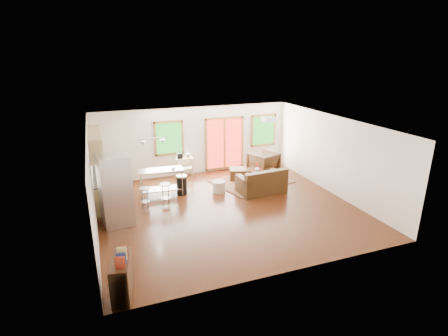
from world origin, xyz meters
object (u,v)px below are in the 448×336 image
object	(u,v)px
ottoman	(238,174)
loveseat	(262,183)
coffee_table	(259,169)
island	(161,178)
rug	(252,181)
refrigerator	(116,190)
armchair	(263,162)
kitchen_cart	(184,161)

from	to	relation	value
ottoman	loveseat	bearing A→B (deg)	-80.45
coffee_table	island	world-z (taller)	island
coffee_table	island	size ratio (longest dim) A/B	0.80
coffee_table	ottoman	world-z (taller)	coffee_table
rug	loveseat	size ratio (longest dim) A/B	1.59
island	ottoman	bearing A→B (deg)	11.20
loveseat	refrigerator	xyz separation A→B (m)	(-4.73, -0.67, 0.66)
armchair	kitchen_cart	xyz separation A→B (m)	(-2.96, 0.75, 0.16)
coffee_table	refrigerator	world-z (taller)	refrigerator
rug	coffee_table	xyz separation A→B (m)	(0.39, 0.22, 0.35)
kitchen_cart	rug	bearing A→B (deg)	-31.95
rug	ottoman	world-z (taller)	ottoman
refrigerator	coffee_table	bearing A→B (deg)	12.31
coffee_table	kitchen_cart	bearing A→B (deg)	156.12
loveseat	refrigerator	distance (m)	4.82
rug	kitchen_cart	bearing A→B (deg)	148.05
ottoman	kitchen_cart	bearing A→B (deg)	153.43
armchair	ottoman	size ratio (longest dim) A/B	1.59
rug	island	size ratio (longest dim) A/B	1.75
rug	refrigerator	xyz separation A→B (m)	(-4.84, -1.70, 0.97)
armchair	refrigerator	distance (m)	6.08
armchair	kitchen_cart	distance (m)	3.05
armchair	island	bearing A→B (deg)	-9.58
armchair	island	world-z (taller)	armchair
loveseat	ottoman	distance (m)	1.51
ottoman	kitchen_cart	world-z (taller)	kitchen_cart
coffee_table	refrigerator	distance (m)	5.61
loveseat	ottoman	bearing A→B (deg)	95.70
ottoman	rug	bearing A→B (deg)	-51.53
armchair	kitchen_cart	size ratio (longest dim) A/B	1.03
refrigerator	kitchen_cart	size ratio (longest dim) A/B	2.07
coffee_table	refrigerator	size ratio (longest dim) A/B	0.60
ottoman	coffee_table	bearing A→B (deg)	-16.80
refrigerator	kitchen_cart	world-z (taller)	refrigerator
loveseat	island	bearing A→B (deg)	160.62
refrigerator	island	bearing A→B (deg)	38.20
rug	armchair	distance (m)	1.09
ottoman	refrigerator	world-z (taller)	refrigerator
rug	refrigerator	size ratio (longest dim) A/B	1.31
rug	coffee_table	world-z (taller)	coffee_table
armchair	refrigerator	bearing A→B (deg)	2.47
armchair	ottoman	distance (m)	1.17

